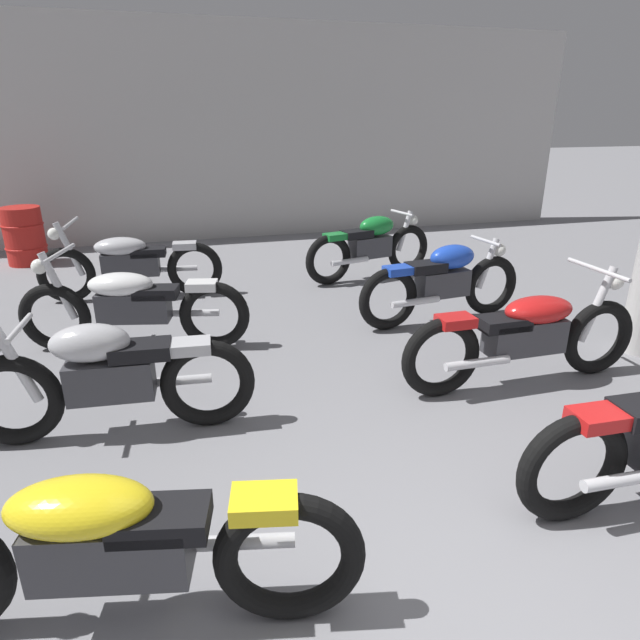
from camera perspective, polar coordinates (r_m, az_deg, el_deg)
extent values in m
cube|color=#BCBAB7|center=(10.16, -9.86, 18.55)|extent=(13.17, 0.24, 3.60)
torus|color=black|center=(2.61, -3.18, -23.49)|extent=(0.68, 0.25, 0.67)
cube|color=#38383D|center=(2.65, -20.87, -21.27)|extent=(0.70, 0.38, 0.28)
ellipsoid|color=yellow|center=(2.55, -23.77, -17.33)|extent=(0.65, 0.44, 0.22)
cube|color=black|center=(2.51, -16.22, -19.26)|extent=(0.44, 0.32, 0.10)
cube|color=yellow|center=(2.41, -5.83, -18.42)|extent=(0.32, 0.26, 0.08)
cylinder|color=silver|center=(2.73, -8.85, -21.89)|extent=(0.55, 0.19, 0.07)
torus|color=black|center=(4.27, -29.40, -7.34)|extent=(0.68, 0.17, 0.67)
torus|color=black|center=(4.03, -11.57, -6.51)|extent=(0.68, 0.17, 0.67)
cylinder|color=silver|center=(4.14, -28.98, -4.11)|extent=(0.25, 0.09, 0.56)
cube|color=#38383D|center=(4.06, -20.91, -5.77)|extent=(0.59, 0.29, 0.28)
ellipsoid|color=#B7B7BC|center=(3.97, -22.85, -2.20)|extent=(0.54, 0.32, 0.26)
cube|color=black|center=(3.94, -18.14, -2.99)|extent=(0.42, 0.27, 0.10)
cube|color=#B7B7BC|center=(3.91, -13.35, -2.69)|extent=(0.30, 0.22, 0.08)
cylinder|color=silver|center=(4.03, -28.81, -0.71)|extent=(0.08, 0.48, 0.04)
cylinder|color=silver|center=(4.17, -15.00, -6.15)|extent=(0.55, 0.12, 0.07)
torus|color=black|center=(5.75, -25.84, 0.22)|extent=(0.68, 0.26, 0.67)
torus|color=black|center=(5.33, -10.91, 0.48)|extent=(0.68, 0.26, 0.67)
cylinder|color=silver|center=(5.63, -25.59, 3.19)|extent=(0.28, 0.13, 0.66)
cube|color=#38383D|center=(5.47, -18.78, 1.33)|extent=(0.70, 0.39, 0.28)
ellipsoid|color=white|center=(5.43, -20.06, 3.50)|extent=(0.66, 0.45, 0.22)
cube|color=black|center=(5.36, -16.70, 2.79)|extent=(0.44, 0.33, 0.10)
cube|color=white|center=(5.26, -12.21, 3.53)|extent=(0.32, 0.26, 0.08)
cylinder|color=silver|center=(5.53, -25.51, 6.27)|extent=(0.19, 0.67, 0.04)
sphere|color=white|center=(5.64, -27.20, 4.97)|extent=(0.14, 0.14, 0.14)
cylinder|color=silver|center=(5.50, -13.29, 0.72)|extent=(0.55, 0.20, 0.07)
torus|color=black|center=(7.21, -24.88, 4.25)|extent=(0.68, 0.17, 0.67)
torus|color=black|center=(6.99, -12.88, 5.20)|extent=(0.68, 0.17, 0.67)
cylinder|color=silver|center=(7.12, -24.63, 6.69)|extent=(0.28, 0.09, 0.66)
cube|color=#38383D|center=(7.03, -19.07, 5.53)|extent=(0.68, 0.30, 0.28)
ellipsoid|color=#B7B7BC|center=(7.00, -20.10, 7.19)|extent=(0.63, 0.37, 0.22)
cube|color=black|center=(6.97, -17.41, 6.78)|extent=(0.42, 0.28, 0.10)
cube|color=#B7B7BC|center=(6.92, -13.91, 7.53)|extent=(0.30, 0.22, 0.08)
cylinder|color=silver|center=(7.04, -24.53, 9.18)|extent=(0.10, 0.68, 0.04)
sphere|color=white|center=(7.12, -25.96, 8.06)|extent=(0.14, 0.14, 0.14)
cylinder|color=silver|center=(7.13, -14.85, 5.18)|extent=(0.55, 0.12, 0.07)
torus|color=black|center=(3.39, 24.76, -13.82)|extent=(0.67, 0.14, 0.67)
cube|color=red|center=(3.30, 26.94, -9.09)|extent=(0.29, 0.21, 0.08)
cylinder|color=silver|center=(3.48, 29.39, -14.21)|extent=(0.55, 0.09, 0.07)
torus|color=black|center=(5.30, 26.97, -1.65)|extent=(0.67, 0.11, 0.67)
torus|color=black|center=(4.45, 12.47, -3.85)|extent=(0.67, 0.11, 0.67)
cylinder|color=silver|center=(5.15, 26.86, 1.44)|extent=(0.27, 0.07, 0.66)
cube|color=#38383D|center=(4.80, 20.51, -1.58)|extent=(0.66, 0.24, 0.28)
ellipsoid|color=red|center=(4.78, 21.81, 1.00)|extent=(0.60, 0.32, 0.22)
cube|color=black|center=(4.63, 18.51, -0.28)|extent=(0.40, 0.24, 0.10)
cube|color=red|center=(4.38, 13.92, -0.11)|extent=(0.28, 0.20, 0.08)
cylinder|color=silver|center=(5.02, 26.93, 4.72)|extent=(0.04, 0.68, 0.04)
sphere|color=white|center=(5.19, 28.35, 3.54)|extent=(0.14, 0.14, 0.14)
cylinder|color=silver|center=(4.48, 16.06, -4.32)|extent=(0.55, 0.07, 0.07)
torus|color=black|center=(6.44, 17.35, 3.46)|extent=(0.68, 0.18, 0.67)
torus|color=black|center=(5.74, 7.11, 2.17)|extent=(0.68, 0.18, 0.67)
cylinder|color=silver|center=(6.33, 17.03, 5.63)|extent=(0.25, 0.09, 0.56)
cube|color=#38383D|center=(6.04, 12.60, 3.76)|extent=(0.59, 0.30, 0.28)
ellipsoid|color=blue|center=(6.02, 13.61, 6.40)|extent=(0.55, 0.33, 0.26)
cube|color=black|center=(5.86, 10.96, 5.42)|extent=(0.42, 0.28, 0.10)
cube|color=blue|center=(5.70, 8.14, 5.14)|extent=(0.30, 0.23, 0.08)
cylinder|color=silver|center=(6.23, 16.84, 7.90)|extent=(0.08, 0.48, 0.04)
sphere|color=white|center=(6.38, 18.16, 6.93)|extent=(0.14, 0.14, 0.14)
cylinder|color=silver|center=(5.76, 9.91, 1.88)|extent=(0.55, 0.13, 0.07)
torus|color=black|center=(7.95, 9.14, 7.34)|extent=(0.68, 0.26, 0.67)
torus|color=black|center=(7.24, 0.89, 6.28)|extent=(0.68, 0.26, 0.67)
cylinder|color=silver|center=(7.85, 8.78, 9.13)|extent=(0.25, 0.12, 0.56)
cube|color=#38383D|center=(7.55, 5.23, 7.59)|extent=(0.61, 0.36, 0.28)
ellipsoid|color=#197F33|center=(7.55, 5.94, 9.73)|extent=(0.57, 0.39, 0.26)
cube|color=black|center=(7.39, 3.84, 8.92)|extent=(0.44, 0.32, 0.10)
cube|color=#197F33|center=(7.22, 1.60, 8.68)|extent=(0.32, 0.26, 0.08)
cylinder|color=silver|center=(7.76, 8.52, 10.97)|extent=(0.14, 0.48, 0.04)
sphere|color=white|center=(7.90, 9.66, 10.20)|extent=(0.14, 0.14, 0.14)
cylinder|color=silver|center=(7.27, 3.12, 6.13)|extent=(0.55, 0.19, 0.07)
cylinder|color=red|center=(9.37, -28.41, 7.71)|extent=(0.56, 0.56, 0.85)
torus|color=red|center=(9.34, -28.58, 8.72)|extent=(0.59, 0.59, 0.03)
torus|color=red|center=(9.40, -28.23, 6.71)|extent=(0.59, 0.59, 0.03)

